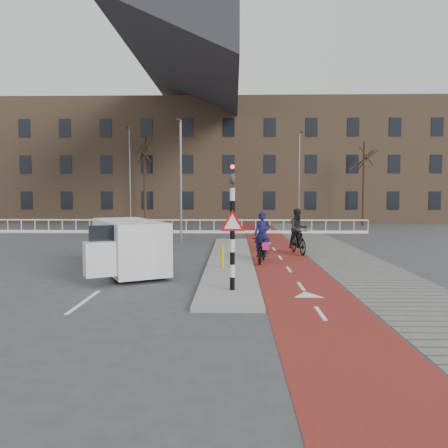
{
  "coord_description": "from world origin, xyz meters",
  "views": [
    {
      "loc": [
        -0.56,
        -14.21,
        2.84
      ],
      "look_at": [
        -1.0,
        5.0,
        1.5
      ],
      "focal_mm": 35.0,
      "sensor_mm": 36.0,
      "label": 1
    }
  ],
  "objects": [
    {
      "name": "townhouse_row",
      "position": [
        -3.0,
        32.0,
        7.81
      ],
      "size": [
        46.0,
        10.0,
        15.9
      ],
      "color": "#7F6047",
      "rests_on": "ground"
    },
    {
      "name": "bike_lane",
      "position": [
        1.5,
        10.0,
        0.01
      ],
      "size": [
        2.5,
        60.0,
        0.01
      ],
      "primitive_type": "cube",
      "color": "maroon",
      "rests_on": "ground"
    },
    {
      "name": "railing",
      "position": [
        -5.0,
        17.0,
        0.31
      ],
      "size": [
        28.0,
        0.1,
        0.99
      ],
      "color": "silver",
      "rests_on": "ground"
    },
    {
      "name": "ground",
      "position": [
        0.0,
        0.0,
        0.0
      ],
      "size": [
        120.0,
        120.0,
        0.0
      ],
      "primitive_type": "plane",
      "color": "#38383A",
      "rests_on": "ground"
    },
    {
      "name": "streetlight_right",
      "position": [
        4.91,
        22.72,
        3.99
      ],
      "size": [
        0.12,
        0.12,
        7.97
      ],
      "primitive_type": "cylinder",
      "color": "slate",
      "rests_on": "ground"
    },
    {
      "name": "cyclist_near",
      "position": [
        0.61,
        3.66,
        0.71
      ],
      "size": [
        1.04,
        2.12,
        2.09
      ],
      "rotation": [
        0.0,
        0.0,
        -0.17
      ],
      "color": "black",
      "rests_on": "bike_lane"
    },
    {
      "name": "bollard",
      "position": [
        -0.98,
        1.69,
        0.54
      ],
      "size": [
        0.12,
        0.12,
        0.83
      ],
      "primitive_type": "cylinder",
      "color": "#E0A50C",
      "rests_on": "curb_island"
    },
    {
      "name": "cyclist_far",
      "position": [
        2.45,
        6.23,
        0.89
      ],
      "size": [
        1.05,
        2.08,
        2.13
      ],
      "rotation": [
        0.0,
        0.0,
        0.21
      ],
      "color": "black",
      "rests_on": "bike_lane"
    },
    {
      "name": "streetlight_left",
      "position": [
        -9.65,
        23.86,
        4.28
      ],
      "size": [
        0.12,
        0.12,
        8.56
      ],
      "primitive_type": "cylinder",
      "color": "slate",
      "rests_on": "ground"
    },
    {
      "name": "traffic_signal",
      "position": [
        -0.6,
        -2.02,
        1.99
      ],
      "size": [
        0.8,
        0.8,
        3.68
      ],
      "color": "black",
      "rests_on": "curb_island"
    },
    {
      "name": "streetlight_near",
      "position": [
        -3.66,
        11.27,
        3.54
      ],
      "size": [
        0.12,
        0.12,
        7.08
      ],
      "primitive_type": "cylinder",
      "color": "slate",
      "rests_on": "ground"
    },
    {
      "name": "tree_mid",
      "position": [
        -8.65,
        25.34,
        3.96
      ],
      "size": [
        0.26,
        0.26,
        7.92
      ],
      "primitive_type": "cylinder",
      "color": "black",
      "rests_on": "ground"
    },
    {
      "name": "sidewalk",
      "position": [
        4.3,
        10.0,
        0.01
      ],
      "size": [
        3.0,
        60.0,
        0.01
      ],
      "primitive_type": "cube",
      "color": "slate",
      "rests_on": "ground"
    },
    {
      "name": "tree_right",
      "position": [
        10.73,
        24.12,
        3.65
      ],
      "size": [
        0.23,
        0.23,
        7.3
      ],
      "primitive_type": "cylinder",
      "color": "black",
      "rests_on": "ground"
    },
    {
      "name": "curb_island",
      "position": [
        -0.7,
        4.0,
        0.06
      ],
      "size": [
        1.8,
        16.0,
        0.12
      ],
      "primitive_type": "cube",
      "color": "gray",
      "rests_on": "ground"
    },
    {
      "name": "van",
      "position": [
        -4.32,
        1.22,
        0.99
      ],
      "size": [
        3.59,
        4.7,
        1.89
      ],
      "rotation": [
        0.0,
        0.0,
        0.48
      ],
      "color": "silver",
      "rests_on": "ground"
    }
  ]
}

